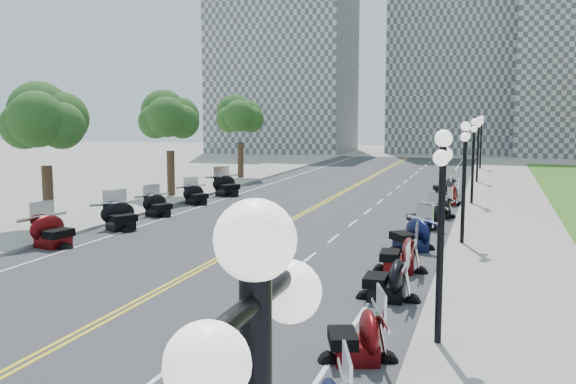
% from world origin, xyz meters
% --- Properties ---
extents(ground, '(160.00, 160.00, 0.00)m').
position_xyz_m(ground, '(0.00, 0.00, 0.00)').
color(ground, gray).
extents(road, '(16.00, 90.00, 0.01)m').
position_xyz_m(road, '(0.00, 10.00, 0.00)').
color(road, '#333335').
rests_on(road, ground).
extents(centerline_yellow_a, '(0.12, 90.00, 0.00)m').
position_xyz_m(centerline_yellow_a, '(-0.12, 10.00, 0.01)').
color(centerline_yellow_a, yellow).
rests_on(centerline_yellow_a, road).
extents(centerline_yellow_b, '(0.12, 90.00, 0.00)m').
position_xyz_m(centerline_yellow_b, '(0.12, 10.00, 0.01)').
color(centerline_yellow_b, yellow).
rests_on(centerline_yellow_b, road).
extents(edge_line_north, '(0.12, 90.00, 0.00)m').
position_xyz_m(edge_line_north, '(6.40, 10.00, 0.01)').
color(edge_line_north, white).
rests_on(edge_line_north, road).
extents(edge_line_south, '(0.12, 90.00, 0.00)m').
position_xyz_m(edge_line_south, '(-6.40, 10.00, 0.01)').
color(edge_line_south, white).
rests_on(edge_line_south, road).
extents(lane_dash_4, '(0.12, 2.00, 0.00)m').
position_xyz_m(lane_dash_4, '(3.20, -8.00, 0.01)').
color(lane_dash_4, white).
rests_on(lane_dash_4, road).
extents(lane_dash_5, '(0.12, 2.00, 0.00)m').
position_xyz_m(lane_dash_5, '(3.20, -4.00, 0.01)').
color(lane_dash_5, white).
rests_on(lane_dash_5, road).
extents(lane_dash_6, '(0.12, 2.00, 0.00)m').
position_xyz_m(lane_dash_6, '(3.20, 0.00, 0.01)').
color(lane_dash_6, white).
rests_on(lane_dash_6, road).
extents(lane_dash_7, '(0.12, 2.00, 0.00)m').
position_xyz_m(lane_dash_7, '(3.20, 4.00, 0.01)').
color(lane_dash_7, white).
rests_on(lane_dash_7, road).
extents(lane_dash_8, '(0.12, 2.00, 0.00)m').
position_xyz_m(lane_dash_8, '(3.20, 8.00, 0.01)').
color(lane_dash_8, white).
rests_on(lane_dash_8, road).
extents(lane_dash_9, '(0.12, 2.00, 0.00)m').
position_xyz_m(lane_dash_9, '(3.20, 12.00, 0.01)').
color(lane_dash_9, white).
rests_on(lane_dash_9, road).
extents(lane_dash_10, '(0.12, 2.00, 0.00)m').
position_xyz_m(lane_dash_10, '(3.20, 16.00, 0.01)').
color(lane_dash_10, white).
rests_on(lane_dash_10, road).
extents(lane_dash_11, '(0.12, 2.00, 0.00)m').
position_xyz_m(lane_dash_11, '(3.20, 20.00, 0.01)').
color(lane_dash_11, white).
rests_on(lane_dash_11, road).
extents(lane_dash_12, '(0.12, 2.00, 0.00)m').
position_xyz_m(lane_dash_12, '(3.20, 24.00, 0.01)').
color(lane_dash_12, white).
rests_on(lane_dash_12, road).
extents(lane_dash_13, '(0.12, 2.00, 0.00)m').
position_xyz_m(lane_dash_13, '(3.20, 28.00, 0.01)').
color(lane_dash_13, white).
rests_on(lane_dash_13, road).
extents(lane_dash_14, '(0.12, 2.00, 0.00)m').
position_xyz_m(lane_dash_14, '(3.20, 32.00, 0.01)').
color(lane_dash_14, white).
rests_on(lane_dash_14, road).
extents(lane_dash_15, '(0.12, 2.00, 0.00)m').
position_xyz_m(lane_dash_15, '(3.20, 36.00, 0.01)').
color(lane_dash_15, white).
rests_on(lane_dash_15, road).
extents(lane_dash_16, '(0.12, 2.00, 0.00)m').
position_xyz_m(lane_dash_16, '(3.20, 40.00, 0.01)').
color(lane_dash_16, white).
rests_on(lane_dash_16, road).
extents(lane_dash_17, '(0.12, 2.00, 0.00)m').
position_xyz_m(lane_dash_17, '(3.20, 44.00, 0.01)').
color(lane_dash_17, white).
rests_on(lane_dash_17, road).
extents(lane_dash_18, '(0.12, 2.00, 0.00)m').
position_xyz_m(lane_dash_18, '(3.20, 48.00, 0.01)').
color(lane_dash_18, white).
rests_on(lane_dash_18, road).
extents(lane_dash_19, '(0.12, 2.00, 0.00)m').
position_xyz_m(lane_dash_19, '(3.20, 52.00, 0.01)').
color(lane_dash_19, white).
rests_on(lane_dash_19, road).
extents(sidewalk_north, '(5.00, 90.00, 0.15)m').
position_xyz_m(sidewalk_north, '(10.50, 10.00, 0.07)').
color(sidewalk_north, '#9E9991').
rests_on(sidewalk_north, ground).
extents(sidewalk_south, '(5.00, 90.00, 0.15)m').
position_xyz_m(sidewalk_south, '(-10.50, 10.00, 0.07)').
color(sidewalk_south, '#9E9991').
rests_on(sidewalk_south, ground).
extents(distant_block_a, '(18.00, 14.00, 26.00)m').
position_xyz_m(distant_block_a, '(-18.00, 62.00, 13.00)').
color(distant_block_a, gray).
rests_on(distant_block_a, ground).
extents(distant_block_b, '(16.00, 12.00, 30.00)m').
position_xyz_m(distant_block_b, '(4.00, 68.00, 15.00)').
color(distant_block_b, gray).
rests_on(distant_block_b, ground).
extents(street_lamp_1, '(0.50, 1.20, 4.90)m').
position_xyz_m(street_lamp_1, '(8.60, -8.00, 2.60)').
color(street_lamp_1, black).
rests_on(street_lamp_1, sidewalk_north).
extents(street_lamp_2, '(0.50, 1.20, 4.90)m').
position_xyz_m(street_lamp_2, '(8.60, 4.00, 2.60)').
color(street_lamp_2, black).
rests_on(street_lamp_2, sidewalk_north).
extents(street_lamp_3, '(0.50, 1.20, 4.90)m').
position_xyz_m(street_lamp_3, '(8.60, 16.00, 2.60)').
color(street_lamp_3, black).
rests_on(street_lamp_3, sidewalk_north).
extents(street_lamp_4, '(0.50, 1.20, 4.90)m').
position_xyz_m(street_lamp_4, '(8.60, 28.00, 2.60)').
color(street_lamp_4, black).
rests_on(street_lamp_4, sidewalk_north).
extents(street_lamp_5, '(0.50, 1.20, 4.90)m').
position_xyz_m(street_lamp_5, '(8.60, 40.00, 2.60)').
color(street_lamp_5, black).
rests_on(street_lamp_5, sidewalk_north).
extents(tree_2, '(4.80, 4.80, 9.20)m').
position_xyz_m(tree_2, '(-10.00, 2.00, 4.75)').
color(tree_2, '#235619').
rests_on(tree_2, sidewalk_south).
extents(tree_3, '(4.80, 4.80, 9.20)m').
position_xyz_m(tree_3, '(-10.00, 14.00, 4.75)').
color(tree_3, '#235619').
rests_on(tree_3, sidewalk_south).
extents(tree_4, '(4.80, 4.80, 9.20)m').
position_xyz_m(tree_4, '(-10.00, 26.00, 4.75)').
color(tree_4, '#235619').
rests_on(tree_4, sidewalk_south).
extents(motorcycle_n_3, '(2.41, 2.41, 1.33)m').
position_xyz_m(motorcycle_n_3, '(6.94, -9.33, 0.66)').
color(motorcycle_n_3, '#590A0C').
rests_on(motorcycle_n_3, road).
extents(motorcycle_n_4, '(2.06, 2.06, 1.41)m').
position_xyz_m(motorcycle_n_4, '(6.85, -4.47, 0.71)').
color(motorcycle_n_4, black).
rests_on(motorcycle_n_4, road).
extents(motorcycle_n_5, '(2.12, 2.12, 1.40)m').
position_xyz_m(motorcycle_n_5, '(6.73, -1.01, 0.70)').
color(motorcycle_n_5, '#590A0C').
rests_on(motorcycle_n_5, road).
extents(motorcycle_n_6, '(2.98, 2.98, 1.49)m').
position_xyz_m(motorcycle_n_6, '(6.70, 2.45, 0.74)').
color(motorcycle_n_6, black).
rests_on(motorcycle_n_6, road).
extents(motorcycle_n_7, '(2.76, 2.76, 1.39)m').
position_xyz_m(motorcycle_n_7, '(6.72, 7.34, 0.69)').
color(motorcycle_n_7, black).
rests_on(motorcycle_n_7, road).
extents(motorcycle_n_8, '(2.31, 2.31, 1.30)m').
position_xyz_m(motorcycle_n_8, '(7.14, 10.88, 0.65)').
color(motorcycle_n_8, black).
rests_on(motorcycle_n_8, road).
extents(motorcycle_n_9, '(1.96, 1.96, 1.37)m').
position_xyz_m(motorcycle_n_9, '(7.23, 15.90, 0.69)').
color(motorcycle_n_9, '#590A0C').
rests_on(motorcycle_n_9, road).
extents(motorcycle_n_10, '(2.52, 2.52, 1.42)m').
position_xyz_m(motorcycle_n_10, '(6.79, 19.52, 0.71)').
color(motorcycle_n_10, black).
rests_on(motorcycle_n_10, road).
extents(motorcycle_s_5, '(2.54, 2.54, 1.50)m').
position_xyz_m(motorcycle_s_5, '(-7.28, -1.24, 0.75)').
color(motorcycle_s_5, '#590A0C').
rests_on(motorcycle_s_5, road).
extents(motorcycle_s_6, '(2.95, 2.95, 1.49)m').
position_xyz_m(motorcycle_s_6, '(-6.77, 2.96, 0.75)').
color(motorcycle_s_6, black).
rests_on(motorcycle_s_6, road).
extents(motorcycle_s_7, '(2.51, 2.51, 1.33)m').
position_xyz_m(motorcycle_s_7, '(-7.07, 7.01, 0.67)').
color(motorcycle_s_7, black).
rests_on(motorcycle_s_7, road).
extents(motorcycle_s_8, '(2.52, 2.52, 1.30)m').
position_xyz_m(motorcycle_s_8, '(-7.05, 11.55, 0.65)').
color(motorcycle_s_8, black).
rests_on(motorcycle_s_8, road).
extents(motorcycle_s_9, '(3.05, 3.05, 1.55)m').
position_xyz_m(motorcycle_s_9, '(-6.85, 15.72, 0.77)').
color(motorcycle_s_9, black).
rests_on(motorcycle_s_9, road).
extents(bicycle, '(0.83, 1.92, 1.11)m').
position_xyz_m(bicycle, '(0.75, -0.17, 0.56)').
color(bicycle, '#A51414').
rests_on(bicycle, road).
extents(cyclist_rider, '(0.65, 0.42, 1.77)m').
position_xyz_m(cyclist_rider, '(0.75, -0.17, 2.00)').
color(cyclist_rider, white).
rests_on(cyclist_rider, bicycle).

